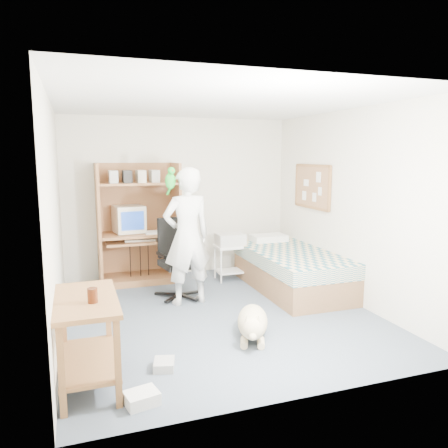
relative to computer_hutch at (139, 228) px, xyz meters
The scene contains 21 objects.
floor 2.05m from the computer_hutch, 68.06° to the right, with size 4.00×4.00×0.00m, color #475260.
wall_back 0.86m from the computer_hutch, 20.54° to the left, with size 3.60×0.02×2.50m, color silver.
wall_right 3.07m from the computer_hutch, 34.80° to the right, with size 0.02×4.00×2.50m, color silver.
wall_left 2.10m from the computer_hutch, 122.33° to the right, with size 0.02×4.00×2.50m, color silver.
ceiling 2.52m from the computer_hutch, 68.06° to the right, with size 3.60×4.00×0.02m, color white.
computer_hutch is the anchor object (origin of this frame).
bed 2.35m from the computer_hutch, 29.29° to the right, with size 1.02×2.02×0.66m.
side_desk 3.08m from the computer_hutch, 106.14° to the right, with size 0.50×1.00×0.75m.
corkboard 2.69m from the computer_hutch, 18.72° to the right, with size 0.04×0.94×0.66m.
office_chair 1.09m from the computer_hutch, 67.30° to the right, with size 0.60×0.60×1.06m.
person 1.31m from the computer_hutch, 70.09° to the right, with size 0.64×0.42×1.76m, color silver.
parrot 1.47m from the computer_hutch, 78.56° to the right, with size 0.13×0.23×0.36m.
dog 2.73m from the computer_hutch, 71.93° to the right, with size 0.56×0.95×0.38m.
printer_cart 1.47m from the computer_hutch, 16.12° to the right, with size 0.46×0.37×0.55m.
printer 1.40m from the computer_hutch, 16.12° to the right, with size 0.42×0.32×0.18m, color #BABBB5.
crt_monitor 0.21m from the computer_hutch, behind, with size 0.48×0.50×0.40m.
keyboard 0.22m from the computer_hutch, 90.90° to the right, with size 0.45×0.16×0.03m, color beige.
pencil_cup 0.34m from the computer_hutch, 15.07° to the right, with size 0.08×0.08×0.12m, color gold.
drink_glass 3.18m from the computer_hutch, 104.57° to the right, with size 0.08×0.08×0.12m, color #3C1809.
floor_box_a 3.53m from the computer_hutch, 98.05° to the right, with size 0.25×0.20×0.10m, color white.
floor_box_b 3.01m from the computer_hutch, 94.06° to the right, with size 0.18×0.22×0.08m, color #A6A7A2.
Camera 1 is at (-1.60, -4.83, 1.91)m, focal length 35.00 mm.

